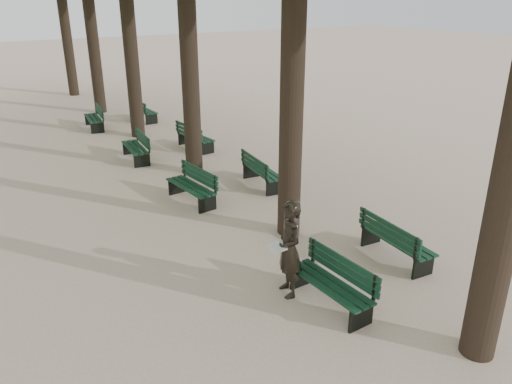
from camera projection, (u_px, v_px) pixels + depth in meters
ground at (320, 318)px, 8.62m from camera, size 120.00×120.00×0.00m
bench_left_0 at (329, 292)px, 8.86m from camera, size 0.62×1.81×0.92m
bench_left_1 at (191, 193)px, 13.28m from camera, size 0.73×1.84×0.92m
bench_left_2 at (136, 152)px, 16.61m from camera, size 0.76×1.85×0.92m
bench_left_3 at (94, 122)px, 20.47m from camera, size 0.78×1.86×0.92m
bench_right_0 at (396, 248)px, 10.41m from camera, size 0.72×1.84×0.92m
bench_right_1 at (263, 177)px, 14.40m from camera, size 0.80×1.86×0.92m
bench_right_2 at (196, 141)px, 17.83m from camera, size 0.73×1.84×0.92m
bench_right_3 at (145, 114)px, 21.79m from camera, size 0.61×1.81×0.92m
man_with_map at (289, 249)px, 8.98m from camera, size 0.70×0.81×1.86m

